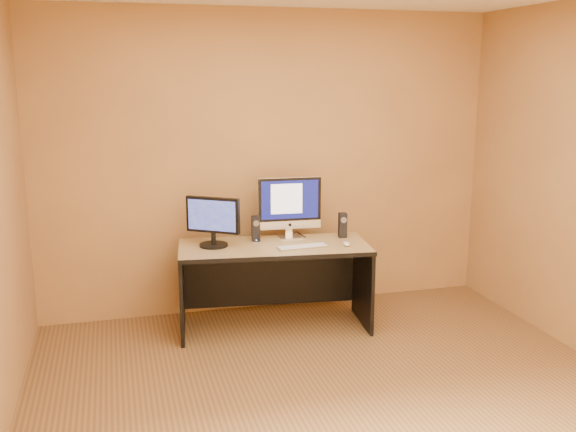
# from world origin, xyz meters

# --- Properties ---
(floor) EXTENTS (4.00, 4.00, 0.00)m
(floor) POSITION_xyz_m (0.00, 0.00, 0.00)
(floor) COLOR brown
(floor) RESTS_ON ground
(walls) EXTENTS (4.00, 4.00, 2.60)m
(walls) POSITION_xyz_m (0.00, 0.00, 1.30)
(walls) COLOR #A87B43
(walls) RESTS_ON ground
(desk) EXTENTS (1.59, 0.84, 0.70)m
(desk) POSITION_xyz_m (-0.10, 1.46, 0.35)
(desk) COLOR tan
(desk) RESTS_ON ground
(imac) EXTENTS (0.55, 0.23, 0.52)m
(imac) POSITION_xyz_m (0.09, 1.68, 0.97)
(imac) COLOR silver
(imac) RESTS_ON desk
(second_monitor) EXTENTS (0.51, 0.44, 0.40)m
(second_monitor) POSITION_xyz_m (-0.58, 1.57, 0.91)
(second_monitor) COLOR black
(second_monitor) RESTS_ON desk
(speaker_left) EXTENTS (0.07, 0.07, 0.21)m
(speaker_left) POSITION_xyz_m (-0.21, 1.64, 0.81)
(speaker_left) COLOR black
(speaker_left) RESTS_ON desk
(speaker_right) EXTENTS (0.07, 0.08, 0.21)m
(speaker_right) POSITION_xyz_m (0.52, 1.57, 0.81)
(speaker_right) COLOR black
(speaker_right) RESTS_ON desk
(keyboard) EXTENTS (0.42, 0.14, 0.02)m
(keyboard) POSITION_xyz_m (0.10, 1.33, 0.71)
(keyboard) COLOR #B5B5B9
(keyboard) RESTS_ON desk
(mouse) EXTENTS (0.07, 0.11, 0.03)m
(mouse) POSITION_xyz_m (0.46, 1.30, 0.72)
(mouse) COLOR white
(mouse) RESTS_ON desk
(cable_a) EXTENTS (0.02, 0.21, 0.01)m
(cable_a) POSITION_xyz_m (0.21, 1.73, 0.71)
(cable_a) COLOR black
(cable_a) RESTS_ON desk
(cable_b) EXTENTS (0.12, 0.13, 0.01)m
(cable_b) POSITION_xyz_m (0.12, 1.76, 0.71)
(cable_b) COLOR black
(cable_b) RESTS_ON desk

